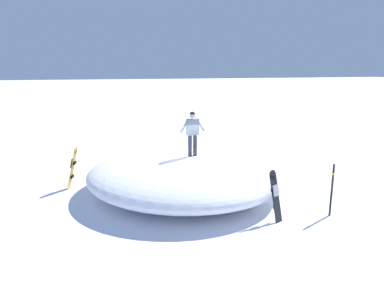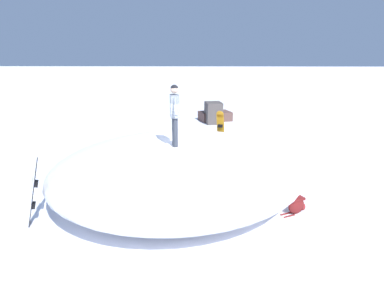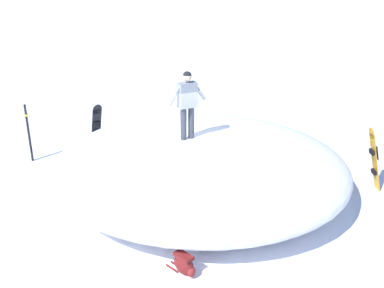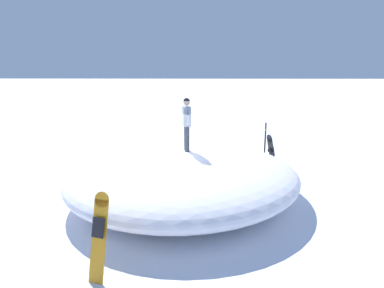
% 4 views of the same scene
% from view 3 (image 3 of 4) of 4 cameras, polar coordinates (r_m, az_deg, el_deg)
% --- Properties ---
extents(ground, '(240.00, 240.00, 0.00)m').
position_cam_3_polar(ground, '(10.64, 3.27, -6.94)').
color(ground, white).
extents(snow_mound, '(9.40, 9.53, 1.36)m').
position_cam_3_polar(snow_mound, '(10.70, 0.95, -2.63)').
color(snow_mound, white).
rests_on(snow_mound, ground).
extents(snowboarder_standing, '(0.28, 0.98, 1.60)m').
position_cam_3_polar(snowboarder_standing, '(10.09, -0.61, 5.68)').
color(snowboarder_standing, '#333842').
rests_on(snowboarder_standing, snow_mound).
extents(snowboard_primary_upright, '(0.46, 0.42, 1.54)m').
position_cam_3_polar(snowboard_primary_upright, '(12.99, -12.18, 1.99)').
color(snowboard_primary_upright, black).
rests_on(snowboard_primary_upright, ground).
extents(snowboard_secondary_upright, '(0.40, 0.49, 1.63)m').
position_cam_3_polar(snowboard_secondary_upright, '(11.51, 22.35, -1.69)').
color(snowboard_secondary_upright, orange).
rests_on(snowboard_secondary_upright, ground).
extents(backpack_near, '(0.66, 0.44, 0.42)m').
position_cam_3_polar(backpack_near, '(8.17, -1.02, -15.18)').
color(backpack_near, maroon).
rests_on(backpack_near, ground).
extents(trail_marker_pole, '(0.10, 0.10, 1.65)m').
position_cam_3_polar(trail_marker_pole, '(13.02, -20.27, 1.48)').
color(trail_marker_pole, black).
rests_on(trail_marker_pole, ground).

